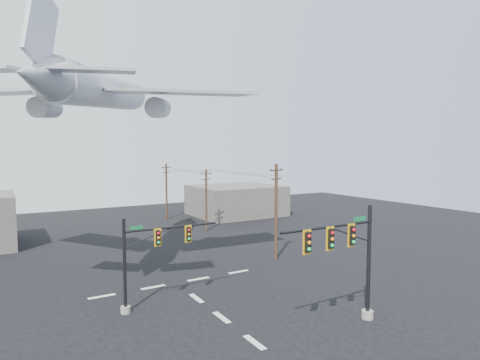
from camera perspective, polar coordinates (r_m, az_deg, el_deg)
ground at (r=24.89m, az=2.08°, el=-22.08°), size 120.00×120.00×0.00m
lane_markings at (r=29.11m, az=-3.91°, el=-18.02°), size 14.00×21.20×0.01m
signal_mast_near at (r=26.41m, az=15.33°, el=-10.77°), size 7.50×0.83×7.52m
signal_mast_far at (r=28.93m, az=-13.09°, el=-10.89°), size 7.22×0.71×6.49m
utility_pole_a at (r=40.52m, az=5.15°, el=-4.23°), size 1.89×0.68×9.68m
utility_pole_b at (r=54.94m, az=-4.82°, el=-2.69°), size 1.70×0.28×8.40m
utility_pole_c at (r=64.80m, az=-10.42°, el=-1.45°), size 1.74×0.79×8.90m
power_lines at (r=52.14m, az=-4.00°, el=1.18°), size 3.06×28.05×0.40m
airliner at (r=38.38m, az=-18.95°, el=11.93°), size 24.47×26.79×7.59m
building_right at (r=68.45m, az=-0.59°, el=-2.89°), size 14.00×12.00×5.00m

